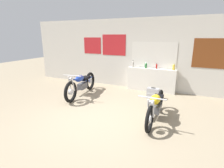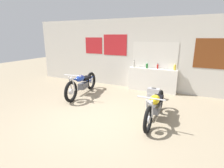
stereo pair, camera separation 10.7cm
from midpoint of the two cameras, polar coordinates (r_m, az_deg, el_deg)
The scene contains 10 objects.
ground_plane at distance 4.66m, azimuth -5.46°, elevation -11.66°, with size 24.00×24.00×0.00m, color gray.
wall_back at distance 7.19m, azimuth 7.71°, elevation 9.60°, with size 10.00×0.07×2.80m.
sill_counter at distance 7.02m, azimuth 12.24°, elevation 1.36°, with size 1.85×0.28×0.91m.
bottle_leftmost at distance 7.05m, azimuth 6.44°, elevation 6.50°, with size 0.08×0.08×0.29m.
bottle_left_center at distance 6.93m, azimuth 10.57°, elevation 6.02°, with size 0.09×0.09×0.24m.
bottle_center at distance 6.90m, azimuth 13.93°, elevation 5.69°, with size 0.06×0.06×0.21m.
bottle_right_center at distance 6.79m, azimuth 19.08°, elevation 5.31°, with size 0.09×0.09×0.26m.
motorcycle_yellow at distance 4.62m, azimuth 13.39°, elevation -6.93°, with size 0.64×1.94×0.79m.
motorcycle_blue at distance 6.46m, azimuth -10.46°, elevation -0.05°, with size 0.64×2.21×0.89m.
hard_case_silver at distance 6.26m, azimuth 12.75°, elevation -2.97°, with size 0.42×0.23×0.39m.
Camera 1 is at (2.07, -3.60, 2.12)m, focal length 28.00 mm.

